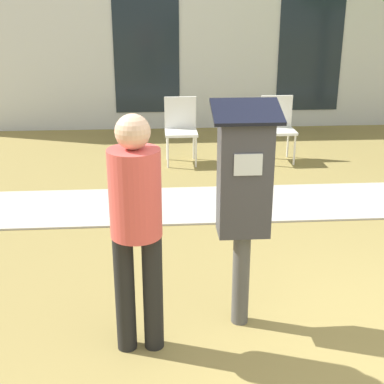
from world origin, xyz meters
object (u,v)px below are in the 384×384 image
object	(u,v)px
person_standing	(136,219)
outdoor_chair_middle	(278,123)
parking_meter	(244,189)
outdoor_chair_left	(181,125)

from	to	relation	value
person_standing	outdoor_chair_middle	bearing A→B (deg)	33.83
person_standing	outdoor_chair_middle	xyz separation A→B (m)	(1.85, 4.23, -0.40)
outdoor_chair_middle	parking_meter	bearing A→B (deg)	-84.38
person_standing	outdoor_chair_left	size ratio (longest dim) A/B	1.76
person_standing	outdoor_chair_left	bearing A→B (deg)	50.86
parking_meter	person_standing	size ratio (longest dim) A/B	1.01
parking_meter	outdoor_chair_left	xyz separation A→B (m)	(-0.22, 3.98, -0.49)
outdoor_chair_left	outdoor_chair_middle	world-z (taller)	same
person_standing	outdoor_chair_left	distance (m)	4.28
outdoor_chair_middle	outdoor_chair_left	bearing A→B (deg)	-158.31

